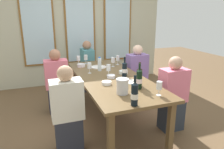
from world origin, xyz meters
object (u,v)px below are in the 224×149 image
object	(u,v)px
wine_glass_3	(118,58)
wine_glass_5	(113,60)
wine_bottle_2	(135,94)
metal_pitcher	(122,86)
seated_person_0	(68,112)
wine_bottle_0	(125,69)
seated_person_1	(173,96)
wine_glass_4	(108,68)
white_plate_0	(99,67)
wine_bottle_1	(139,79)
seated_person_3	(137,75)
water_bottle	(100,64)
wine_glass_6	(159,86)
seated_person_4	(88,67)
tasting_bowl_1	(107,83)
dining_table	(111,81)
tasting_bowl_0	(81,65)
wine_glass_1	(78,59)
wine_glass_2	(89,66)
wine_bottle_3	(139,77)
seated_person_2	(57,83)
white_plate_1	(131,82)
tasting_bowl_3	(111,76)
tasting_bowl_2	(123,72)

from	to	relation	value
wine_glass_3	wine_glass_5	world-z (taller)	same
wine_bottle_2	metal_pitcher	bearing A→B (deg)	87.98
seated_person_0	wine_bottle_0	bearing A→B (deg)	27.12
seated_person_1	wine_glass_4	bearing A→B (deg)	140.64
white_plate_0	wine_glass_5	distance (m)	0.29
wine_bottle_1	seated_person_3	size ratio (longest dim) A/B	0.30
metal_pitcher	wine_bottle_0	world-z (taller)	wine_bottle_0
wine_bottle_2	water_bottle	xyz separation A→B (m)	(0.06, 1.46, -0.02)
wine_glass_6	seated_person_4	distance (m)	2.47
metal_pitcher	wine_bottle_0	distance (m)	0.73
seated_person_3	wine_glass_5	bearing A→B (deg)	-177.48
tasting_bowl_1	wine_glass_3	bearing A→B (deg)	60.85
wine_glass_3	wine_glass_5	size ratio (longest dim) A/B	1.00
white_plate_0	wine_glass_3	size ratio (longest dim) A/B	1.61
water_bottle	wine_glass_3	xyz separation A→B (m)	(0.45, 0.31, 0.01)
dining_table	wine_glass_6	size ratio (longest dim) A/B	13.29
tasting_bowl_0	wine_glass_6	size ratio (longest dim) A/B	0.80
wine_glass_1	seated_person_0	size ratio (longest dim) A/B	0.16
tasting_bowl_0	wine_bottle_0	bearing A→B (deg)	-58.90
wine_glass_2	wine_glass_5	size ratio (longest dim) A/B	1.00
wine_bottle_0	tasting_bowl_1	size ratio (longest dim) A/B	2.26
white_plate_0	seated_person_0	xyz separation A→B (m)	(-0.75, -1.18, -0.22)
wine_bottle_2	wine_bottle_3	xyz separation A→B (m)	(0.33, 0.53, -0.00)
wine_glass_3	seated_person_2	size ratio (longest dim) A/B	0.16
wine_glass_6	wine_glass_2	bearing A→B (deg)	113.60
white_plate_0	tasting_bowl_0	distance (m)	0.32
wine_glass_1	tasting_bowl_0	bearing A→B (deg)	-85.19
wine_bottle_1	water_bottle	bearing A→B (deg)	102.22
white_plate_1	metal_pitcher	size ratio (longest dim) A/B	1.17
wine_bottle_0	seated_person_4	distance (m)	1.62
white_plate_1	wine_bottle_2	xyz separation A→B (m)	(-0.30, -0.72, 0.12)
tasting_bowl_1	wine_glass_6	world-z (taller)	wine_glass_6
dining_table	seated_person_4	world-z (taller)	seated_person_4
tasting_bowl_0	wine_glass_6	xyz separation A→B (m)	(0.57, -1.69, 0.09)
wine_bottle_0	wine_glass_2	world-z (taller)	wine_bottle_0
tasting_bowl_0	tasting_bowl_3	world-z (taller)	tasting_bowl_0
metal_pitcher	wine_bottle_3	bearing A→B (deg)	29.26
water_bottle	seated_person_4	size ratio (longest dim) A/B	0.22
tasting_bowl_3	seated_person_4	distance (m)	1.59
wine_glass_1	seated_person_0	distance (m)	1.58
wine_bottle_1	seated_person_0	xyz separation A→B (m)	(-0.92, 0.08, -0.34)
wine_bottle_0	wine_glass_6	world-z (taller)	wine_bottle_0
wine_glass_1	tasting_bowl_2	bearing A→B (deg)	-57.14
wine_bottle_1	wine_bottle_2	xyz separation A→B (m)	(-0.28, -0.44, -0.00)
wine_bottle_2	tasting_bowl_0	world-z (taller)	wine_bottle_2
white_plate_1	seated_person_1	xyz separation A→B (m)	(0.58, -0.21, -0.22)
water_bottle	wine_glass_2	distance (m)	0.21
wine_glass_4	white_plate_0	bearing A→B (deg)	89.82
tasting_bowl_3	wine_glass_2	distance (m)	0.45
white_plate_0	wine_glass_4	size ratio (longest dim) A/B	1.61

